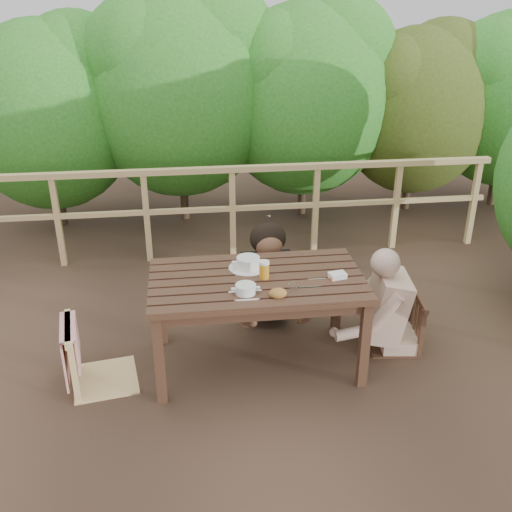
{
  "coord_description": "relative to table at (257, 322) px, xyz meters",
  "views": [
    {
      "loc": [
        -0.5,
        -3.8,
        2.72
      ],
      "look_at": [
        0.0,
        0.05,
        0.9
      ],
      "focal_mm": 41.08,
      "sensor_mm": 36.0,
      "label": 1
    }
  ],
  "objects": [
    {
      "name": "butter_tub",
      "position": [
        0.59,
        -0.08,
        0.39
      ],
      "size": [
        0.14,
        0.11,
        0.05
      ],
      "primitive_type": "cube",
      "rotation": [
        0.0,
        0.0,
        0.2
      ],
      "color": "white",
      "rests_on": "table"
    },
    {
      "name": "chair_left",
      "position": [
        -1.16,
        -0.09,
        0.12
      ],
      "size": [
        0.56,
        0.56,
        0.98
      ],
      "primitive_type": "cube",
      "rotation": [
        0.0,
        0.0,
        1.73
      ],
      "color": "tan",
      "rests_on": "ground"
    },
    {
      "name": "chair_right",
      "position": [
        1.14,
        0.1,
        0.05
      ],
      "size": [
        0.47,
        0.47,
        0.84
      ],
      "primitive_type": "cube",
      "rotation": [
        0.0,
        0.0,
        -1.69
      ],
      "color": "#3D2619",
      "rests_on": "ground"
    },
    {
      "name": "bread_roll",
      "position": [
        0.11,
        -0.3,
        0.4
      ],
      "size": [
        0.13,
        0.1,
        0.07
      ],
      "primitive_type": "ellipsoid",
      "color": "#B1782D",
      "rests_on": "table"
    },
    {
      "name": "ground",
      "position": [
        0.0,
        0.0,
        -0.37
      ],
      "size": [
        60.0,
        60.0,
        0.0
      ],
      "primitive_type": "plane",
      "color": "#4C3526",
      "rests_on": "ground"
    },
    {
      "name": "tumbler",
      "position": [
        0.23,
        -0.23,
        0.4
      ],
      "size": [
        0.06,
        0.06,
        0.07
      ],
      "primitive_type": "cylinder",
      "color": "silver",
      "rests_on": "table"
    },
    {
      "name": "table",
      "position": [
        0.0,
        0.0,
        0.0
      ],
      "size": [
        1.58,
        0.89,
        0.73
      ],
      "primitive_type": "cube",
      "color": "#3D2619",
      "rests_on": "ground"
    },
    {
      "name": "hedge_row",
      "position": [
        0.4,
        3.2,
        1.53
      ],
      "size": [
        6.6,
        1.6,
        3.8
      ],
      "primitive_type": null,
      "color": "#2C7122",
      "rests_on": "ground"
    },
    {
      "name": "soup_near",
      "position": [
        -0.11,
        -0.22,
        0.41
      ],
      "size": [
        0.24,
        0.24,
        0.08
      ],
      "primitive_type": "cylinder",
      "color": "white",
      "rests_on": "table"
    },
    {
      "name": "railing",
      "position": [
        0.0,
        2.0,
        0.14
      ],
      "size": [
        5.6,
        0.1,
        1.01
      ],
      "primitive_type": "cube",
      "color": "tan",
      "rests_on": "ground"
    },
    {
      "name": "diner_right",
      "position": [
        1.17,
        0.1,
        0.34
      ],
      "size": [
        0.77,
        0.65,
        1.42
      ],
      "primitive_type": null,
      "rotation": [
        0.0,
        0.0,
        1.45
      ],
      "color": "#CFA68D",
      "rests_on": "ground"
    },
    {
      "name": "beer_glass",
      "position": [
        0.05,
        -0.01,
        0.44
      ],
      "size": [
        0.08,
        0.08,
        0.15
      ],
      "primitive_type": "cylinder",
      "color": "orange",
      "rests_on": "table"
    },
    {
      "name": "soup_far",
      "position": [
        -0.04,
        0.18,
        0.42
      ],
      "size": [
        0.3,
        0.3,
        0.1
      ],
      "primitive_type": "cylinder",
      "color": "silver",
      "rests_on": "table"
    },
    {
      "name": "woman",
      "position": [
        0.18,
        0.83,
        0.33
      ],
      "size": [
        0.57,
        0.69,
        1.38
      ],
      "primitive_type": null,
      "rotation": [
        0.0,
        0.0,
        3.16
      ],
      "color": "black",
      "rests_on": "ground"
    },
    {
      "name": "chair_far",
      "position": [
        0.18,
        0.81,
        0.05
      ],
      "size": [
        0.42,
        0.42,
        0.84
      ],
      "primitive_type": "cube",
      "rotation": [
        0.0,
        0.0,
        0.01
      ],
      "color": "#3D2619",
      "rests_on": "ground"
    }
  ]
}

